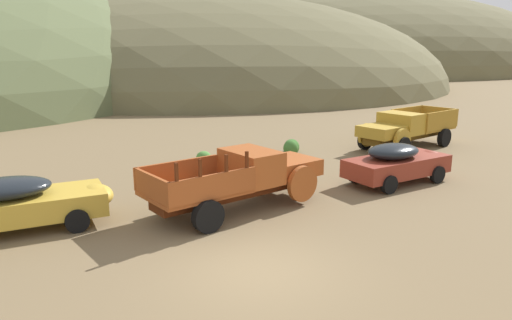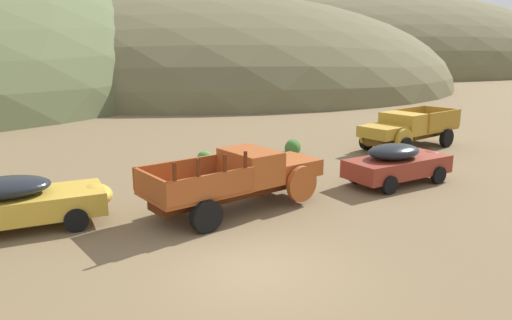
{
  "view_description": "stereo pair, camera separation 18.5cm",
  "coord_description": "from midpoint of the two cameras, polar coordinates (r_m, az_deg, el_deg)",
  "views": [
    {
      "loc": [
        -5.41,
        -8.83,
        5.11
      ],
      "look_at": [
        3.54,
        5.92,
        1.05
      ],
      "focal_mm": 33.5,
      "sensor_mm": 36.0,
      "label": 1
    },
    {
      "loc": [
        -5.25,
        -8.92,
        5.11
      ],
      "look_at": [
        3.54,
        5.92,
        1.05
      ],
      "focal_mm": 33.5,
      "sensor_mm": 36.0,
      "label": 2
    }
  ],
  "objects": [
    {
      "name": "bush_front_right",
      "position": [
        22.39,
        -6.53,
        0.32
      ],
      "size": [
        0.7,
        0.63,
        0.56
      ],
      "color": "#4C8438",
      "rests_on": "ground"
    },
    {
      "name": "truck_oxide_orange",
      "position": [
        15.54,
        -1.42,
        -2.04
      ],
      "size": [
        6.28,
        2.99,
        2.16
      ],
      "rotation": [
        0.0,
        0.0,
        0.12
      ],
      "color": "#51220D",
      "rests_on": "ground"
    },
    {
      "name": "car_rust_red",
      "position": [
        19.23,
        16.49,
        -0.22
      ],
      "size": [
        4.55,
        1.98,
        1.57
      ],
      "rotation": [
        0.0,
        0.0,
        0.01
      ],
      "color": "maroon",
      "rests_on": "ground"
    },
    {
      "name": "car_faded_yellow",
      "position": [
        15.26,
        -26.36,
        -4.52
      ],
      "size": [
        5.13,
        2.37,
        1.57
      ],
      "rotation": [
        0.0,
        0.0,
        -0.09
      ],
      "color": "gold",
      "rests_on": "ground"
    },
    {
      "name": "truck_mustard",
      "position": [
        25.73,
        16.83,
        3.52
      ],
      "size": [
        6.45,
        3.16,
        1.91
      ],
      "rotation": [
        0.0,
        0.0,
        3.29
      ],
      "color": "#593D12",
      "rests_on": "ground"
    },
    {
      "name": "bush_between_trucks",
      "position": [
        24.05,
        4.0,
        1.49
      ],
      "size": [
        0.92,
        0.82,
        0.83
      ],
      "color": "#3D702D",
      "rests_on": "ground"
    },
    {
      "name": "hill_far_right",
      "position": [
        77.86,
        -8.89,
        9.31
      ],
      "size": [
        72.58,
        83.14,
        26.15
      ],
      "primitive_type": "ellipsoid",
      "color": "brown",
      "rests_on": "ground"
    },
    {
      "name": "hill_center",
      "position": [
        114.43,
        14.35,
        10.27
      ],
      "size": [
        103.68,
        67.87,
        33.58
      ],
      "primitive_type": "ellipsoid",
      "color": "brown",
      "rests_on": "ground"
    },
    {
      "name": "ground_plane",
      "position": [
        11.54,
        -0.26,
        -13.04
      ],
      "size": [
        300.0,
        300.0,
        0.0
      ],
      "primitive_type": "plane",
      "color": "brown"
    },
    {
      "name": "bush_front_left",
      "position": [
        28.72,
        13.25,
        3.05
      ],
      "size": [
        1.05,
        0.96,
        0.78
      ],
      "color": "#5B8E42",
      "rests_on": "ground"
    }
  ]
}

